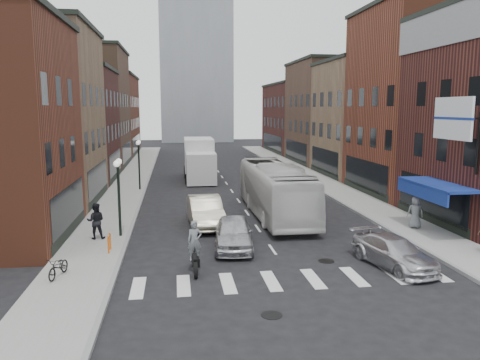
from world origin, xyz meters
name	(u,v)px	position (x,y,z in m)	size (l,w,h in m)	color
ground	(277,256)	(0.00, 0.00, 0.00)	(160.00, 160.00, 0.00)	black
sidewalk_left	(131,183)	(-8.50, 22.00, 0.07)	(3.00, 74.00, 0.15)	gray
sidewalk_right	(315,179)	(8.50, 22.00, 0.07)	(3.00, 74.00, 0.15)	gray
curb_left	(148,183)	(-7.00, 22.00, 0.00)	(0.20, 74.00, 0.16)	gray
curb_right	(299,180)	(7.00, 22.00, 0.00)	(0.20, 74.00, 0.16)	gray
crosswalk_stripes	(293,280)	(0.00, -3.00, 0.00)	(12.00, 2.20, 0.01)	silver
bldg_left_mid_a	(20,116)	(-14.99, 14.00, 6.15)	(10.30, 10.20, 12.30)	#89664B
bldg_left_mid_b	(57,125)	(-14.99, 24.00, 5.15)	(10.30, 10.20, 10.30)	#421A17
bldg_left_far_a	(80,108)	(-14.99, 35.00, 6.65)	(10.30, 12.20, 13.30)	brown
bldg_left_far_b	(100,115)	(-14.99, 49.00, 5.65)	(10.30, 16.20, 11.30)	brown
bldg_right_mid_a	(429,102)	(15.00, 14.00, 7.15)	(10.30, 10.20, 14.30)	brown
bldg_right_mid_b	(374,118)	(14.99, 24.00, 5.65)	(10.30, 10.20, 11.30)	#89664B
bldg_right_far_a	(336,112)	(14.99, 35.00, 6.15)	(10.30, 12.20, 12.30)	brown
bldg_right_far_b	(305,118)	(14.99, 49.00, 5.15)	(10.30, 16.20, 10.30)	#421A17
awning_blue	(433,186)	(8.93, 2.50, 2.63)	(1.80, 5.00, 0.78)	navy
billboard_sign	(454,120)	(8.59, 0.50, 6.13)	(1.52, 3.00, 3.70)	black
distant_tower	(195,16)	(0.00, 78.00, 25.00)	(14.00, 14.00, 50.00)	#9399A0
streetlamp_near	(118,183)	(-7.40, 4.00, 2.91)	(0.32, 1.22, 4.11)	black
streetlamp_far	(139,155)	(-7.40, 18.00, 2.91)	(0.32, 1.22, 4.11)	black
bike_rack	(109,243)	(-7.60, 1.30, 0.55)	(0.08, 0.68, 0.80)	#D8590C
box_truck	(199,160)	(-2.27, 23.44, 1.88)	(2.78, 8.79, 3.81)	silver
motorcycle_rider	(195,248)	(-3.80, -1.59, 1.01)	(0.63, 2.12, 2.16)	black
transit_bus	(275,190)	(1.62, 8.02, 1.63)	(2.74, 11.71, 3.26)	silver
sedan_left_near	(234,233)	(-1.81, 1.50, 0.76)	(1.80, 4.48, 1.53)	#BBBCC0
sedan_left_far	(205,211)	(-2.87, 6.00, 0.84)	(1.79, 5.13, 1.69)	beige
curb_car	(394,252)	(4.59, -2.10, 0.64)	(1.80, 4.43, 1.28)	silver
parked_bicycle	(58,267)	(-9.12, -1.79, 0.56)	(0.54, 1.55, 0.81)	black
ped_left_solo	(96,221)	(-8.53, 3.57, 1.07)	(0.89, 0.51, 1.83)	black
ped_right_c	(415,212)	(8.46, 3.34, 1.04)	(0.87, 0.56, 1.77)	slate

